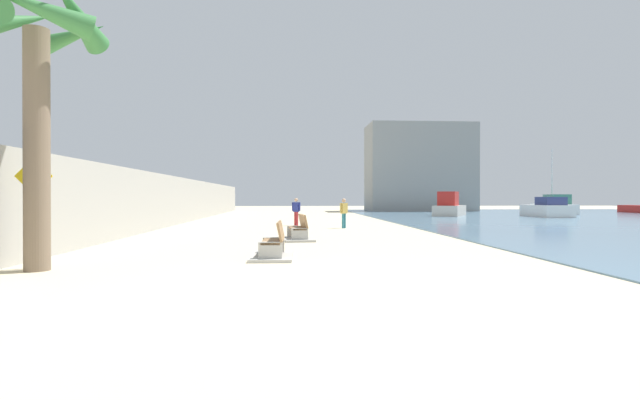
{
  "coord_description": "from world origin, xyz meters",
  "views": [
    {
      "loc": [
        -0.59,
        -9.05,
        1.64
      ],
      "look_at": [
        1.12,
        17.22,
        1.47
      ],
      "focal_mm": 27.05,
      "sensor_mm": 36.0,
      "label": 1
    }
  ],
  "objects_px": {
    "bench_near": "(273,249)",
    "person_standing": "(296,210)",
    "boat_outer": "(449,207)",
    "boat_far_left": "(554,206)",
    "boat_nearest": "(547,209)",
    "person_walking": "(344,211)",
    "bench_far": "(298,234)",
    "palm_tree": "(37,63)",
    "pedestrian_sign": "(34,199)"
  },
  "relations": [
    {
      "from": "palm_tree",
      "to": "boat_far_left",
      "type": "relative_size",
      "value": 0.84
    },
    {
      "from": "bench_far",
      "to": "pedestrian_sign",
      "type": "distance_m",
      "value": 9.35
    },
    {
      "from": "bench_far",
      "to": "boat_nearest",
      "type": "relative_size",
      "value": 0.48
    },
    {
      "from": "bench_far",
      "to": "pedestrian_sign",
      "type": "height_order",
      "value": "pedestrian_sign"
    },
    {
      "from": "bench_far",
      "to": "palm_tree",
      "type": "bearing_deg",
      "value": -129.11
    },
    {
      "from": "bench_near",
      "to": "pedestrian_sign",
      "type": "xyz_separation_m",
      "value": [
        -5.4,
        -1.58,
        1.35
      ]
    },
    {
      "from": "pedestrian_sign",
      "to": "boat_nearest",
      "type": "bearing_deg",
      "value": 44.43
    },
    {
      "from": "bench_far",
      "to": "boat_outer",
      "type": "distance_m",
      "value": 25.37
    },
    {
      "from": "boat_outer",
      "to": "boat_nearest",
      "type": "height_order",
      "value": "boat_outer"
    },
    {
      "from": "bench_far",
      "to": "boat_far_left",
      "type": "height_order",
      "value": "boat_far_left"
    },
    {
      "from": "boat_nearest",
      "to": "person_walking",
      "type": "bearing_deg",
      "value": -145.21
    },
    {
      "from": "bench_near",
      "to": "person_standing",
      "type": "distance_m",
      "value": 14.67
    },
    {
      "from": "person_standing",
      "to": "pedestrian_sign",
      "type": "height_order",
      "value": "pedestrian_sign"
    },
    {
      "from": "boat_far_left",
      "to": "boat_nearest",
      "type": "distance_m",
      "value": 9.2
    },
    {
      "from": "bench_near",
      "to": "pedestrian_sign",
      "type": "relative_size",
      "value": 0.84
    },
    {
      "from": "person_walking",
      "to": "bench_near",
      "type": "bearing_deg",
      "value": -105.3
    },
    {
      "from": "boat_outer",
      "to": "boat_far_left",
      "type": "distance_m",
      "value": 13.24
    },
    {
      "from": "person_walking",
      "to": "boat_far_left",
      "type": "height_order",
      "value": "boat_far_left"
    },
    {
      "from": "bench_near",
      "to": "person_walking",
      "type": "height_order",
      "value": "person_walking"
    },
    {
      "from": "person_walking",
      "to": "pedestrian_sign",
      "type": "distance_m",
      "value": 16.18
    },
    {
      "from": "bench_near",
      "to": "boat_outer",
      "type": "xyz_separation_m",
      "value": [
        13.98,
        26.98,
        0.54
      ]
    },
    {
      "from": "palm_tree",
      "to": "person_walking",
      "type": "xyz_separation_m",
      "value": [
        8.43,
        13.97,
        -3.72
      ]
    },
    {
      "from": "boat_outer",
      "to": "boat_nearest",
      "type": "relative_size",
      "value": 1.0
    },
    {
      "from": "palm_tree",
      "to": "boat_nearest",
      "type": "xyz_separation_m",
      "value": [
        26.31,
        26.39,
        -3.96
      ]
    },
    {
      "from": "person_standing",
      "to": "boat_far_left",
      "type": "bearing_deg",
      "value": 34.79
    },
    {
      "from": "person_walking",
      "to": "boat_nearest",
      "type": "bearing_deg",
      "value": 34.79
    },
    {
      "from": "boat_outer",
      "to": "pedestrian_sign",
      "type": "bearing_deg",
      "value": -124.16
    },
    {
      "from": "palm_tree",
      "to": "boat_far_left",
      "type": "xyz_separation_m",
      "value": [
        31.28,
        34.13,
        -3.88
      ]
    },
    {
      "from": "bench_far",
      "to": "boat_nearest",
      "type": "xyz_separation_m",
      "value": [
        20.41,
        19.14,
        0.42
      ]
    },
    {
      "from": "bench_near",
      "to": "pedestrian_sign",
      "type": "height_order",
      "value": "pedestrian_sign"
    },
    {
      "from": "person_standing",
      "to": "boat_far_left",
      "type": "height_order",
      "value": "boat_far_left"
    },
    {
      "from": "person_walking",
      "to": "person_standing",
      "type": "xyz_separation_m",
      "value": [
        -2.45,
        2.58,
        0.01
      ]
    },
    {
      "from": "palm_tree",
      "to": "boat_outer",
      "type": "xyz_separation_m",
      "value": [
        19.12,
        28.9,
        -3.84
      ]
    },
    {
      "from": "palm_tree",
      "to": "boat_far_left",
      "type": "distance_m",
      "value": 46.45
    },
    {
      "from": "palm_tree",
      "to": "boat_nearest",
      "type": "relative_size",
      "value": 1.38
    },
    {
      "from": "bench_near",
      "to": "person_standing",
      "type": "bearing_deg",
      "value": 86.69
    },
    {
      "from": "bench_near",
      "to": "boat_far_left",
      "type": "height_order",
      "value": "boat_far_left"
    },
    {
      "from": "person_walking",
      "to": "boat_nearest",
      "type": "height_order",
      "value": "boat_nearest"
    },
    {
      "from": "bench_near",
      "to": "boat_nearest",
      "type": "xyz_separation_m",
      "value": [
        21.17,
        24.47,
        0.42
      ]
    },
    {
      "from": "person_standing",
      "to": "person_walking",
      "type": "bearing_deg",
      "value": -46.47
    },
    {
      "from": "palm_tree",
      "to": "boat_far_left",
      "type": "bearing_deg",
      "value": 47.49
    },
    {
      "from": "boat_outer",
      "to": "palm_tree",
      "type": "bearing_deg",
      "value": -123.49
    },
    {
      "from": "palm_tree",
      "to": "pedestrian_sign",
      "type": "bearing_deg",
      "value": 127.39
    },
    {
      "from": "bench_near",
      "to": "boat_outer",
      "type": "height_order",
      "value": "boat_outer"
    },
    {
      "from": "boat_nearest",
      "to": "pedestrian_sign",
      "type": "height_order",
      "value": "pedestrian_sign"
    },
    {
      "from": "person_walking",
      "to": "boat_outer",
      "type": "relative_size",
      "value": 0.34
    },
    {
      "from": "bench_near",
      "to": "boat_outer",
      "type": "relative_size",
      "value": 0.46
    },
    {
      "from": "pedestrian_sign",
      "to": "person_standing",
      "type": "bearing_deg",
      "value": 68.94
    },
    {
      "from": "bench_far",
      "to": "boat_far_left",
      "type": "bearing_deg",
      "value": 46.63
    },
    {
      "from": "person_walking",
      "to": "bench_far",
      "type": "bearing_deg",
      "value": -110.67
    }
  ]
}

